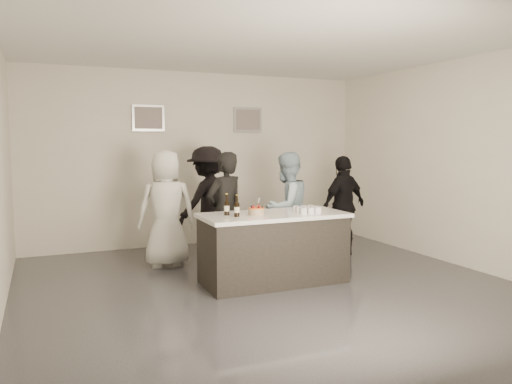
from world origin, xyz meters
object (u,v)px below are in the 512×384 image
person_main_black (225,213)px  person_guest_back (208,201)px  person_guest_left (166,208)px  beer_bottle_b (237,206)px  beer_bottle_a (227,205)px  person_guest_right (344,206)px  bar_counter (273,248)px  person_main_blue (287,208)px  cake (256,212)px

person_main_black → person_guest_back: 1.13m
person_main_black → person_guest_left: 0.94m
person_guest_left → person_guest_back: (0.77, 0.46, 0.02)m
beer_bottle_b → person_guest_left: 1.56m
beer_bottle_a → person_guest_right: (2.30, 0.90, -0.24)m
beer_bottle_a → person_guest_right: size_ratio=0.16×
bar_counter → person_main_black: size_ratio=1.11×
beer_bottle_a → beer_bottle_b: size_ratio=1.00×
beer_bottle_a → person_main_blue: (1.22, 0.77, -0.20)m
person_main_blue → person_guest_back: bearing=-69.3°
beer_bottle_a → beer_bottle_b: same height
person_guest_right → bar_counter: bearing=13.2°
beer_bottle_b → person_guest_back: bearing=82.7°
cake → person_main_black: bearing=101.4°
bar_counter → person_main_blue: size_ratio=1.12×
beer_bottle_a → person_guest_back: (0.32, 1.76, -0.16)m
person_main_blue → person_guest_right: (1.08, 0.13, -0.03)m
person_main_black → person_guest_right: person_main_black is taller
person_guest_left → bar_counter: bearing=133.6°
bar_counter → person_guest_back: person_guest_back is taller
bar_counter → beer_bottle_b: (-0.53, -0.08, 0.58)m
person_guest_left → person_guest_back: person_guest_back is taller
cake → bar_counter: bearing=6.1°
person_main_black → person_guest_left: size_ratio=0.99×
bar_counter → person_guest_right: (1.70, 0.98, 0.34)m
cake → beer_bottle_a: beer_bottle_a is taller
person_main_black → person_guest_back: bearing=-117.4°
bar_counter → person_guest_back: (-0.29, 1.84, 0.42)m
beer_bottle_b → person_main_black: bearing=80.6°
person_main_blue → person_guest_left: 1.76m
cake → beer_bottle_a: 0.38m
beer_bottle_a → person_main_black: (0.20, 0.63, -0.19)m
beer_bottle_b → person_main_black: size_ratio=0.16×
bar_counter → person_guest_right: size_ratio=1.17×
beer_bottle_b → person_main_black: 0.83m
beer_bottle_b → person_guest_left: (-0.53, 1.46, -0.18)m
cake → person_main_blue: bearing=45.4°
beer_bottle_b → person_main_blue: bearing=39.1°
cake → person_guest_left: size_ratio=0.12×
bar_counter → beer_bottle_a: beer_bottle_a is taller
cake → person_guest_back: person_guest_back is taller
person_guest_back → person_main_blue: bearing=105.4°
beer_bottle_a → person_guest_left: 1.39m
person_main_blue → person_guest_right: person_main_blue is taller
person_main_blue → beer_bottle_b: bearing=17.4°
cake → person_main_black: person_main_black is taller
person_main_black → person_main_blue: person_main_black is taller
person_guest_left → person_guest_back: bearing=-143.2°
cake → person_guest_back: bearing=91.1°
beer_bottle_a → person_guest_left: bearing=109.4°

